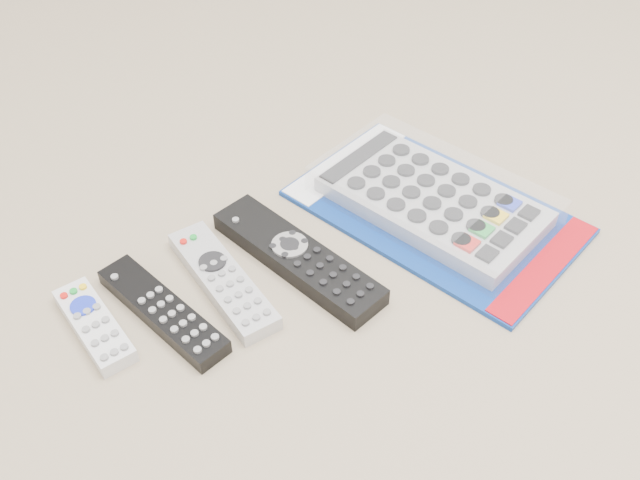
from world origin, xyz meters
TOP-DOWN VIEW (x-y plane):
  - remote_small_grey at (-0.21, 0.06)m, footprint 0.04×0.14m
  - remote_slim_black at (-0.14, 0.03)m, footprint 0.07×0.20m
  - remote_silver_dvd at (-0.06, 0.03)m, footprint 0.06×0.20m
  - remote_large_black at (0.03, 0.00)m, footprint 0.09×0.26m
  - jumbo_remote_packaged at (0.23, -0.03)m, footprint 0.29×0.40m

SIDE VIEW (x-z plane):
  - remote_small_grey at x=-0.21m, z-range 0.00..0.02m
  - remote_slim_black at x=-0.14m, z-range 0.00..0.02m
  - remote_silver_dvd at x=-0.06m, z-range 0.00..0.02m
  - remote_large_black at x=0.03m, z-range 0.00..0.03m
  - jumbo_remote_packaged at x=0.23m, z-range 0.00..0.05m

